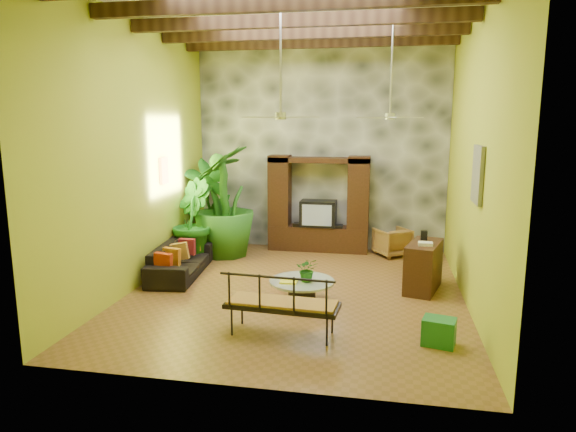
% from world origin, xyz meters
% --- Properties ---
extents(ground, '(7.00, 7.00, 0.00)m').
position_xyz_m(ground, '(0.00, 0.00, 0.00)').
color(ground, brown).
rests_on(ground, ground).
extents(ceiling, '(6.00, 7.00, 0.02)m').
position_xyz_m(ceiling, '(0.00, 0.00, 5.00)').
color(ceiling, silver).
rests_on(ceiling, back_wall).
extents(back_wall, '(6.00, 0.02, 5.00)m').
position_xyz_m(back_wall, '(0.00, 3.50, 2.50)').
color(back_wall, '#AABB2A').
rests_on(back_wall, ground).
extents(left_wall, '(0.02, 7.00, 5.00)m').
position_xyz_m(left_wall, '(-3.00, 0.00, 2.50)').
color(left_wall, '#AABB2A').
rests_on(left_wall, ground).
extents(right_wall, '(0.02, 7.00, 5.00)m').
position_xyz_m(right_wall, '(3.00, 0.00, 2.50)').
color(right_wall, '#AABB2A').
rests_on(right_wall, ground).
extents(stone_accent_wall, '(5.98, 0.10, 4.98)m').
position_xyz_m(stone_accent_wall, '(0.00, 3.44, 2.50)').
color(stone_accent_wall, '#3E4247').
rests_on(stone_accent_wall, ground).
extents(ceiling_beams, '(5.95, 5.36, 0.22)m').
position_xyz_m(ceiling_beams, '(0.00, 0.00, 4.78)').
color(ceiling_beams, '#362111').
rests_on(ceiling_beams, ceiling).
extents(entertainment_center, '(2.40, 0.55, 2.30)m').
position_xyz_m(entertainment_center, '(0.00, 3.14, 0.97)').
color(entertainment_center, black).
rests_on(entertainment_center, ground).
extents(ceiling_fan_front, '(1.28, 1.28, 1.86)m').
position_xyz_m(ceiling_fan_front, '(-0.20, -0.40, 3.40)').
color(ceiling_fan_front, '#B9B9BE').
rests_on(ceiling_fan_front, ceiling).
extents(ceiling_fan_back, '(1.28, 1.28, 1.86)m').
position_xyz_m(ceiling_fan_back, '(1.60, 1.20, 3.40)').
color(ceiling_fan_back, '#B9B9BE').
rests_on(ceiling_fan_back, ceiling).
extents(wall_art_mask, '(0.06, 0.32, 0.55)m').
position_xyz_m(wall_art_mask, '(-2.96, 1.00, 2.10)').
color(wall_art_mask, yellow).
rests_on(wall_art_mask, left_wall).
extents(wall_art_painting, '(0.06, 0.70, 0.90)m').
position_xyz_m(wall_art_painting, '(2.96, -0.60, 2.30)').
color(wall_art_painting, teal).
rests_on(wall_art_painting, right_wall).
extents(sofa, '(1.06, 2.23, 0.63)m').
position_xyz_m(sofa, '(-2.51, 0.59, 0.32)').
color(sofa, black).
rests_on(sofa, ground).
extents(wicker_armchair, '(0.98, 0.99, 0.65)m').
position_xyz_m(wicker_armchair, '(1.77, 2.97, 0.33)').
color(wicker_armchair, olive).
rests_on(wicker_armchair, ground).
extents(tall_plant_a, '(1.39, 1.40, 2.24)m').
position_xyz_m(tall_plant_a, '(-2.55, 2.53, 1.12)').
color(tall_plant_a, '#185917').
rests_on(tall_plant_a, ground).
extents(tall_plant_b, '(1.20, 1.29, 1.86)m').
position_xyz_m(tall_plant_b, '(-2.65, 1.61, 0.93)').
color(tall_plant_b, '#1C681B').
rests_on(tall_plant_b, ground).
extents(tall_plant_c, '(1.44, 1.44, 2.57)m').
position_xyz_m(tall_plant_c, '(-2.09, 2.27, 1.28)').
color(tall_plant_c, '#26661B').
rests_on(tall_plant_c, ground).
extents(coffee_table, '(1.13, 1.13, 0.40)m').
position_xyz_m(coffee_table, '(0.19, -0.52, 0.26)').
color(coffee_table, black).
rests_on(coffee_table, ground).
extents(centerpiece_plant, '(0.41, 0.37, 0.42)m').
position_xyz_m(centerpiece_plant, '(0.29, -0.55, 0.61)').
color(centerpiece_plant, '#1A5516').
rests_on(centerpiece_plant, coffee_table).
extents(yellow_tray, '(0.29, 0.21, 0.03)m').
position_xyz_m(yellow_tray, '(-0.01, -0.70, 0.42)').
color(yellow_tray, yellow).
rests_on(yellow_tray, coffee_table).
extents(iron_bench, '(1.71, 0.71, 0.57)m').
position_xyz_m(iron_bench, '(0.12, -1.99, 0.53)').
color(iron_bench, black).
rests_on(iron_bench, ground).
extents(side_console, '(0.79, 1.22, 0.90)m').
position_xyz_m(side_console, '(2.31, 0.57, 0.45)').
color(side_console, '#332210').
rests_on(side_console, ground).
extents(green_bin, '(0.51, 0.43, 0.39)m').
position_xyz_m(green_bin, '(2.37, -1.86, 0.19)').
color(green_bin, '#1C6A34').
rests_on(green_bin, ground).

